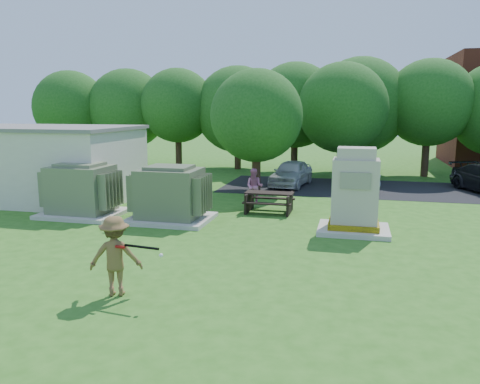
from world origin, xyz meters
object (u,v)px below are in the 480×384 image
(transformer_right, at_px, (170,195))
(generator_cabinet, at_px, (355,196))
(person_at_picnic, at_px, (254,186))
(car_white, at_px, (291,173))
(car_silver_a, at_px, (358,175))
(picnic_table, at_px, (269,200))
(transformer_left, at_px, (82,191))
(batter, at_px, (115,256))

(transformer_right, distance_m, generator_cabinet, 6.67)
(generator_cabinet, relative_size, person_at_picnic, 1.84)
(car_white, distance_m, car_silver_a, 3.54)
(transformer_right, relative_size, car_white, 0.74)
(generator_cabinet, bearing_deg, picnic_table, 145.39)
(transformer_right, height_order, generator_cabinet, generator_cabinet)
(picnic_table, relative_size, car_white, 0.47)
(person_at_picnic, relative_size, car_white, 0.38)
(picnic_table, relative_size, person_at_picnic, 1.23)
(transformer_left, bearing_deg, person_at_picnic, 31.40)
(generator_cabinet, height_order, car_silver_a, generator_cabinet)
(transformer_left, height_order, transformer_right, same)
(batter, relative_size, car_white, 0.45)
(generator_cabinet, xyz_separation_m, batter, (-5.18, -6.84, -0.35))
(transformer_left, relative_size, car_silver_a, 0.74)
(transformer_left, distance_m, picnic_table, 7.41)
(picnic_table, bearing_deg, person_at_picnic, 122.35)
(person_at_picnic, bearing_deg, transformer_right, -120.52)
(picnic_table, bearing_deg, transformer_right, -145.73)
(transformer_right, xyz_separation_m, generator_cabinet, (6.67, -0.03, 0.29))
(transformer_right, xyz_separation_m, picnic_table, (3.33, 2.27, -0.46))
(picnic_table, relative_size, batter, 1.05)
(transformer_left, xyz_separation_m, transformer_right, (3.70, 0.00, 0.00))
(batter, height_order, car_silver_a, batter)
(batter, bearing_deg, transformer_right, -95.10)
(transformer_right, bearing_deg, picnic_table, 34.27)
(picnic_table, height_order, car_silver_a, car_silver_a)
(transformer_right, xyz_separation_m, batter, (1.49, -6.87, -0.06))
(picnic_table, xyz_separation_m, person_at_picnic, (-0.92, 1.46, 0.27))
(batter, xyz_separation_m, person_at_picnic, (0.92, 10.60, -0.13))
(transformer_right, bearing_deg, transformer_left, 180.00)
(car_white, bearing_deg, car_silver_a, 13.68)
(batter, distance_m, person_at_picnic, 10.64)
(generator_cabinet, relative_size, car_white, 0.71)
(picnic_table, bearing_deg, batter, -101.41)
(generator_cabinet, height_order, batter, generator_cabinet)
(transformer_left, bearing_deg, generator_cabinet, -0.16)
(car_white, xyz_separation_m, car_silver_a, (3.52, 0.35, -0.02))
(transformer_right, bearing_deg, person_at_picnic, 57.13)
(transformer_left, xyz_separation_m, generator_cabinet, (10.37, -0.03, 0.29))
(transformer_left, distance_m, batter, 8.61)
(car_silver_a, bearing_deg, generator_cabinet, 78.83)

